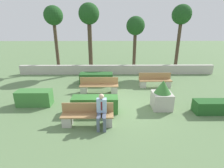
# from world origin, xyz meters

# --- Properties ---
(ground_plane) EXTENTS (60.00, 60.00, 0.00)m
(ground_plane) POSITION_xyz_m (0.00, 0.00, 0.00)
(ground_plane) COLOR #607F51
(perimeter_wall) EXTENTS (14.89, 0.30, 0.70)m
(perimeter_wall) POSITION_xyz_m (0.00, 5.35, 0.35)
(perimeter_wall) COLOR #B7B2A8
(perimeter_wall) RESTS_ON ground_plane
(bench_front) EXTENTS (2.04, 0.49, 0.85)m
(bench_front) POSITION_xyz_m (-1.41, -1.75, 0.34)
(bench_front) COLOR #A37A4C
(bench_front) RESTS_ON ground_plane
(bench_left_side) EXTENTS (2.20, 0.48, 0.85)m
(bench_left_side) POSITION_xyz_m (-1.15, 1.59, 0.34)
(bench_left_side) COLOR #A37A4C
(bench_left_side) RESTS_ON ground_plane
(bench_right_side) EXTENTS (2.00, 0.49, 0.85)m
(bench_right_side) POSITION_xyz_m (2.28, 2.48, 0.34)
(bench_right_side) COLOR #A37A4C
(bench_right_side) RESTS_ON ground_plane
(person_seated_man) EXTENTS (0.38, 0.64, 1.33)m
(person_seated_man) POSITION_xyz_m (-0.84, -1.90, 0.73)
(person_seated_man) COLOR #515B70
(person_seated_man) RESTS_ON ground_plane
(hedge_block_near_left) EXTENTS (2.04, 0.63, 0.73)m
(hedge_block_near_left) POSITION_xyz_m (-1.20, -0.70, 0.36)
(hedge_block_near_left) COLOR #33702D
(hedge_block_near_left) RESTS_ON ground_plane
(hedge_block_near_right) EXTENTS (2.08, 0.62, 0.58)m
(hedge_block_near_right) POSITION_xyz_m (4.27, -0.85, 0.29)
(hedge_block_near_right) COLOR #235623
(hedge_block_near_right) RESTS_ON ground_plane
(hedge_block_mid_left) EXTENTS (1.64, 0.65, 0.75)m
(hedge_block_mid_left) POSITION_xyz_m (-4.19, 0.02, 0.38)
(hedge_block_mid_left) COLOR #3D7A38
(hedge_block_mid_left) RESTS_ON ground_plane
(hedge_block_mid_right) EXTENTS (2.11, 0.76, 0.72)m
(hedge_block_mid_right) POSITION_xyz_m (-1.42, 3.07, 0.36)
(hedge_block_mid_right) COLOR #235623
(hedge_block_mid_right) RESTS_ON ground_plane
(planter_corner_left) EXTENTS (0.87, 0.87, 1.37)m
(planter_corner_left) POSITION_xyz_m (1.89, -0.39, 0.64)
(planter_corner_left) COLOR #B7B2A8
(planter_corner_left) RESTS_ON ground_plane
(tree_leftmost) EXTENTS (1.45, 1.45, 5.03)m
(tree_leftmost) POSITION_xyz_m (-4.83, 6.54, 4.12)
(tree_leftmost) COLOR #473828
(tree_leftmost) RESTS_ON ground_plane
(tree_center_left) EXTENTS (1.54, 1.54, 5.18)m
(tree_center_left) POSITION_xyz_m (-2.07, 6.09, 4.17)
(tree_center_left) COLOR #473828
(tree_center_left) RESTS_ON ground_plane
(tree_center_right) EXTENTS (1.39, 1.39, 4.26)m
(tree_center_right) POSITION_xyz_m (1.41, 6.06, 3.42)
(tree_center_right) COLOR #473828
(tree_center_right) RESTS_ON ground_plane
(tree_rightmost) EXTENTS (1.44, 1.44, 5.08)m
(tree_rightmost) POSITION_xyz_m (4.80, 6.06, 4.16)
(tree_rightmost) COLOR #473828
(tree_rightmost) RESTS_ON ground_plane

